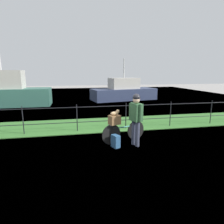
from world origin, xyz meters
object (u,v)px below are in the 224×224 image
at_px(moored_boat_near, 124,92).
at_px(backpack_on_paving, 116,141).
at_px(terrier_dog, 115,113).
at_px(moored_boat_mid, 4,93).
at_px(cyclist_person, 136,115).
at_px(bicycle_main, 123,132).
at_px(wooden_crate, 114,120).

bearing_deg(moored_boat_near, backpack_on_paving, -105.79).
xyz_separation_m(terrier_dog, moored_boat_mid, (-6.12, 8.56, -0.13)).
height_order(cyclist_person, backpack_on_paving, cyclist_person).
relative_size(cyclist_person, moored_boat_near, 0.29).
xyz_separation_m(terrier_dog, cyclist_person, (0.62, -0.27, -0.04)).
distance_m(bicycle_main, moored_boat_mid, 10.64).
distance_m(bicycle_main, wooden_crate, 0.59).
height_order(cyclist_person, moored_boat_mid, moored_boat_mid).
xyz_separation_m(terrier_dog, backpack_on_paving, (-0.05, -0.32, -0.84)).
bearing_deg(moored_boat_mid, moored_boat_near, 9.75).
bearing_deg(moored_boat_near, wooden_crate, -106.10).
relative_size(bicycle_main, cyclist_person, 0.94).
bearing_deg(bicycle_main, wooden_crate, -161.44).
distance_m(bicycle_main, moored_boat_near, 10.34).
xyz_separation_m(cyclist_person, moored_boat_near, (2.28, 10.38, -0.31)).
bearing_deg(wooden_crate, cyclist_person, -22.11).
xyz_separation_m(bicycle_main, backpack_on_paving, (-0.37, -0.43, -0.15)).
relative_size(wooden_crate, moored_boat_near, 0.06).
relative_size(terrier_dog, backpack_on_paving, 0.81).
height_order(bicycle_main, backpack_on_paving, bicycle_main).
height_order(wooden_crate, moored_boat_near, moored_boat_near).
bearing_deg(wooden_crate, backpack_on_paving, -95.02).
relative_size(bicycle_main, moored_boat_near, 0.27).
xyz_separation_m(moored_boat_near, moored_boat_mid, (-9.02, -1.55, 0.22)).
height_order(backpack_on_paving, moored_boat_near, moored_boat_near).
bearing_deg(terrier_dog, bicycle_main, 18.56).
xyz_separation_m(wooden_crate, terrier_dog, (0.02, 0.01, 0.23)).
xyz_separation_m(bicycle_main, moored_boat_mid, (-6.43, 8.45, 0.56)).
bearing_deg(terrier_dog, backpack_on_paving, -99.06).
xyz_separation_m(bicycle_main, wooden_crate, (-0.34, -0.11, 0.46)).
relative_size(cyclist_person, backpack_on_paving, 4.21).
height_order(terrier_dog, backpack_on_paving, terrier_dog).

